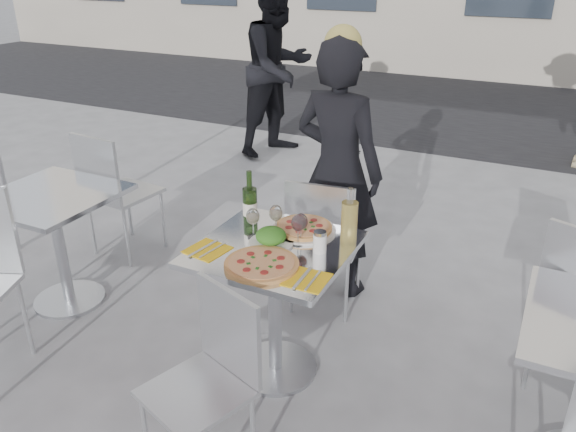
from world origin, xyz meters
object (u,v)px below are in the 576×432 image
at_px(salad_plate, 271,237).
at_px(wineglass_white_b, 276,214).
at_px(wine_bottle, 250,204).
at_px(pizza_near, 262,264).
at_px(chair_far, 323,235).
at_px(pizza_far, 303,228).
at_px(carafe, 349,222).
at_px(wineglass_red_b, 301,223).
at_px(chair_near, 212,368).
at_px(pedestrian_a, 278,68).
at_px(napkin_right, 307,279).
at_px(side_chair_lfar, 112,186).
at_px(sugar_shaker, 320,242).
at_px(woman_diner, 338,171).
at_px(wineglass_white_a, 253,217).
at_px(main_table, 275,284).
at_px(wineglass_red_a, 298,224).
at_px(side_table_left, 56,226).
at_px(napkin_left, 207,249).

height_order(salad_plate, wineglass_white_b, wineglass_white_b).
xyz_separation_m(wine_bottle, wineglass_white_b, (0.17, -0.04, -0.00)).
bearing_deg(pizza_near, chair_far, 92.84).
height_order(chair_far, pizza_far, chair_far).
xyz_separation_m(carafe, wineglass_red_b, (-0.21, -0.10, -0.01)).
relative_size(chair_near, pedestrian_a, 0.44).
xyz_separation_m(pizza_near, wineglass_white_b, (-0.09, 0.32, 0.10)).
height_order(pizza_far, napkin_right, pizza_far).
bearing_deg(pedestrian_a, side_chair_lfar, -158.69).
distance_m(side_chair_lfar, sugar_shaker, 1.95).
bearing_deg(pizza_near, wineglass_red_b, 77.73).
height_order(chair_far, woman_diner, woman_diner).
height_order(wineglass_white_a, wineglass_white_b, same).
bearing_deg(wine_bottle, main_table, -36.27).
bearing_deg(pizza_near, sugar_shaker, 53.51).
relative_size(side_chair_lfar, wineglass_red_b, 5.96).
height_order(pizza_near, sugar_shaker, sugar_shaker).
relative_size(carafe, wineglass_white_a, 1.84).
bearing_deg(napkin_right, pizza_far, 114.78).
xyz_separation_m(woman_diner, wineglass_red_a, (0.14, -0.88, 0.04)).
bearing_deg(wine_bottle, pizza_far, 9.58).
height_order(main_table, side_chair_lfar, side_chair_lfar).
bearing_deg(sugar_shaker, wineglass_white_a, -178.72).
relative_size(main_table, chair_far, 0.85).
distance_m(side_table_left, napkin_right, 1.80).
xyz_separation_m(wine_bottle, wineglass_red_a, (0.32, -0.10, -0.00)).
height_order(sugar_shaker, napkin_right, sugar_shaker).
distance_m(pizza_near, wine_bottle, 0.46).
distance_m(main_table, napkin_left, 0.39).
xyz_separation_m(woman_diner, salad_plate, (0.02, -0.93, -0.03)).
bearing_deg(wineglass_red_b, woman_diner, 99.86).
relative_size(chair_far, woman_diner, 0.54).
relative_size(pizza_far, carafe, 1.14).
distance_m(pizza_far, wineglass_white_a, 0.28).
bearing_deg(chair_near, chair_far, 110.71).
bearing_deg(wineglass_red_b, chair_near, -95.32).
relative_size(pedestrian_a, pizza_far, 5.69).
bearing_deg(pedestrian_a, carafe, -127.61).
distance_m(chair_far, carafe, 0.64).
height_order(sugar_shaker, wineglass_red_b, wineglass_red_b).
bearing_deg(pedestrian_a, woman_diner, -125.49).
bearing_deg(pizza_near, side_chair_lfar, 153.70).
distance_m(chair_near, sugar_shaker, 0.77).
xyz_separation_m(chair_far, wineglass_red_b, (0.10, -0.54, 0.33)).
distance_m(side_table_left, wineglass_red_b, 1.63).
height_order(salad_plate, wineglass_red_b, wineglass_red_b).
relative_size(main_table, carafe, 2.59).
height_order(side_chair_lfar, wineglass_red_b, side_chair_lfar).
xyz_separation_m(side_table_left, pizza_far, (1.56, 0.22, 0.23)).
relative_size(main_table, pedestrian_a, 0.40).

